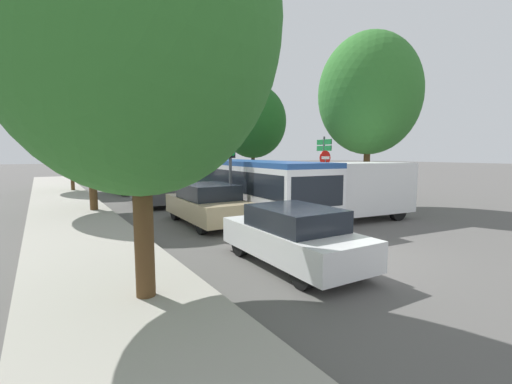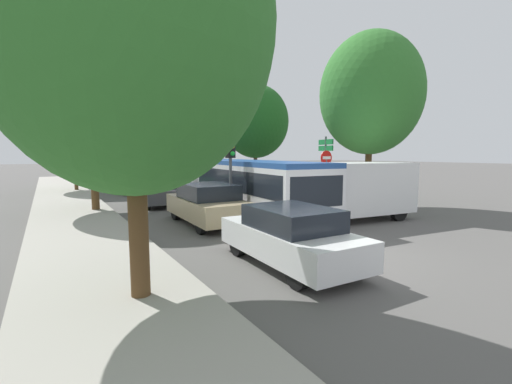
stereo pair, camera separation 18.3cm
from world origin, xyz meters
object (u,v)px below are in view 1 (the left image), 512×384
(city_bus_rear, at_px, (98,166))
(queued_car_graphite, at_px, (154,192))
(direction_sign_post, at_px, (324,156))
(tree_left_far, at_px, (69,128))
(queued_car_white, at_px, (293,236))
(tree_left_near, at_px, (136,21))
(tree_left_mid, at_px, (90,103))
(tree_right_near, at_px, (369,94))
(white_van, at_px, (356,189))
(queued_car_green, at_px, (131,182))
(queued_car_tan, at_px, (207,204))
(tree_right_mid, at_px, (253,122))
(traffic_light, at_px, (231,158))
(no_entry_sign, at_px, (325,170))
(articulated_bus, at_px, (224,179))

(city_bus_rear, xyz_separation_m, queued_car_graphite, (-0.20, -21.43, -0.72))
(direction_sign_post, relative_size, tree_left_far, 0.51)
(queued_car_graphite, height_order, direction_sign_post, direction_sign_post)
(queued_car_graphite, xyz_separation_m, direction_sign_post, (8.33, -3.64, 1.84))
(queued_car_white, xyz_separation_m, tree_left_near, (-3.55, -0.26, 4.12))
(city_bus_rear, bearing_deg, tree_left_mid, 173.41)
(tree_right_near, bearing_deg, tree_left_near, -155.87)
(white_van, distance_m, tree_left_mid, 11.98)
(queued_car_graphite, bearing_deg, tree_left_far, 20.02)
(tree_left_mid, bearing_deg, tree_right_near, -23.51)
(direction_sign_post, distance_m, tree_left_far, 17.35)
(queued_car_green, relative_size, tree_left_near, 0.58)
(queued_car_tan, xyz_separation_m, white_van, (5.43, -2.38, 0.46))
(white_van, bearing_deg, direction_sign_post, -112.33)
(direction_sign_post, bearing_deg, tree_right_mid, -80.89)
(traffic_light, bearing_deg, direction_sign_post, 101.24)
(tree_left_far, distance_m, tree_right_mid, 12.77)
(traffic_light, height_order, tree_right_near, tree_right_near)
(queued_car_graphite, relative_size, no_entry_sign, 1.46)
(traffic_light, relative_size, tree_left_near, 0.44)
(direction_sign_post, xyz_separation_m, tree_right_mid, (0.24, 7.77, 2.47))
(no_entry_sign, bearing_deg, tree_left_far, -146.08)
(no_entry_sign, distance_m, direction_sign_post, 2.43)
(queued_car_graphite, relative_size, queued_car_green, 0.91)
(direction_sign_post, height_order, tree_right_mid, tree_right_mid)
(queued_car_white, distance_m, tree_left_mid, 11.70)
(no_entry_sign, distance_m, tree_right_mid, 10.18)
(articulated_bus, distance_m, traffic_light, 4.82)
(articulated_bus, relative_size, tree_left_far, 2.28)
(queued_car_green, distance_m, no_entry_sign, 13.56)
(no_entry_sign, xyz_separation_m, direction_sign_post, (1.56, 1.74, 0.68))
(traffic_light, height_order, tree_right_mid, tree_right_mid)
(queued_car_white, height_order, tree_left_mid, tree_left_mid)
(direction_sign_post, bearing_deg, tree_left_mid, -3.15)
(tree_left_near, bearing_deg, queued_car_graphite, 73.36)
(queued_car_graphite, relative_size, tree_right_mid, 0.53)
(articulated_bus, relative_size, queued_car_graphite, 3.90)
(tree_right_mid, bearing_deg, queued_car_green, 164.18)
(queued_car_graphite, xyz_separation_m, tree_left_mid, (-2.92, -0.83, 4.15))
(tree_left_mid, height_order, tree_left_far, tree_left_mid)
(no_entry_sign, bearing_deg, white_van, -19.44)
(traffic_light, bearing_deg, tree_right_near, 82.47)
(tree_right_near, height_order, tree_right_mid, tree_right_near)
(queued_car_white, bearing_deg, tree_left_far, 10.33)
(queued_car_white, xyz_separation_m, no_entry_sign, (6.70, 5.97, 1.16))
(queued_car_green, bearing_deg, queued_car_white, -179.07)
(queued_car_green, bearing_deg, articulated_bus, -158.40)
(city_bus_rear, height_order, tree_left_mid, tree_left_mid)
(white_van, height_order, traffic_light, traffic_light)
(traffic_light, distance_m, no_entry_sign, 5.51)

